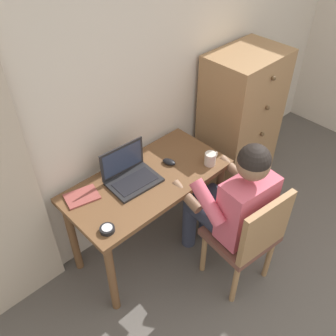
% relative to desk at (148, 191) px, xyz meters
% --- Properties ---
extents(wall_back, '(4.80, 0.05, 2.50)m').
position_rel_desk_xyz_m(wall_back, '(0.40, 0.36, 0.64)').
color(wall_back, beige).
rests_on(wall_back, ground_plane).
extents(desk, '(1.16, 0.57, 0.73)m').
position_rel_desk_xyz_m(desk, '(0.00, 0.00, 0.00)').
color(desk, brown).
rests_on(desk, ground_plane).
extents(dresser, '(0.64, 0.48, 1.27)m').
position_rel_desk_xyz_m(dresser, '(1.12, 0.07, 0.02)').
color(dresser, '#9E754C').
rests_on(dresser, ground_plane).
extents(chair, '(0.46, 0.44, 0.88)m').
position_rel_desk_xyz_m(chair, '(0.28, -0.69, -0.12)').
color(chair, brown).
rests_on(chair, ground_plane).
extents(person_seated, '(0.57, 0.61, 1.20)m').
position_rel_desk_xyz_m(person_seated, '(0.30, -0.51, 0.06)').
color(person_seated, '#33384C').
rests_on(person_seated, ground_plane).
extents(laptop, '(0.35, 0.27, 0.24)m').
position_rel_desk_xyz_m(laptop, '(-0.09, 0.07, 0.17)').
color(laptop, '#232326').
rests_on(laptop, desk).
extents(computer_mouse, '(0.08, 0.11, 0.03)m').
position_rel_desk_xyz_m(computer_mouse, '(0.22, 0.01, 0.13)').
color(computer_mouse, black).
rests_on(computer_mouse, desk).
extents(desk_clock, '(0.09, 0.09, 0.03)m').
position_rel_desk_xyz_m(desk_clock, '(-0.47, -0.18, 0.13)').
color(desk_clock, black).
rests_on(desk_clock, desk).
extents(notebook_pad, '(0.24, 0.20, 0.01)m').
position_rel_desk_xyz_m(notebook_pad, '(-0.42, 0.16, 0.12)').
color(notebook_pad, '#994742').
rests_on(notebook_pad, desk).
extents(coffee_mug, '(0.12, 0.08, 0.09)m').
position_rel_desk_xyz_m(coffee_mug, '(0.43, -0.19, 0.16)').
color(coffee_mug, silver).
rests_on(coffee_mug, desk).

